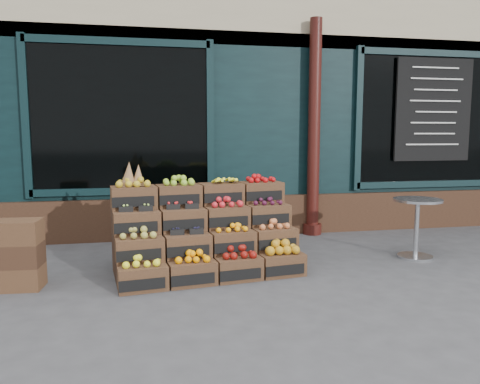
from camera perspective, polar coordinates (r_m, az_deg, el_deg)
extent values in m
plane|color=#404042|center=(5.05, 3.85, -10.55)|extent=(60.00, 60.00, 0.00)
cube|color=black|center=(9.96, -4.04, 12.14)|extent=(12.00, 6.00, 4.80)
cube|color=black|center=(7.00, -0.89, 6.89)|extent=(12.00, 0.12, 3.00)
cube|color=#382216|center=(7.04, -0.77, -2.92)|extent=(12.00, 0.18, 0.60)
cube|color=black|center=(6.83, -14.26, 8.76)|extent=(2.40, 0.06, 2.00)
cube|color=black|center=(8.15, 22.15, 8.16)|extent=(2.40, 0.06, 2.00)
cylinder|color=#38100C|center=(7.13, 9.02, 7.61)|extent=(0.18, 0.18, 3.20)
cube|color=black|center=(8.09, 22.52, 9.22)|extent=(1.30, 0.04, 1.60)
cube|color=#4B301D|center=(4.81, -11.82, -10.10)|extent=(0.52, 0.39, 0.24)
cube|color=black|center=(4.65, -11.54, -11.02)|extent=(0.44, 0.07, 0.11)
cube|color=yellow|center=(4.76, -11.87, -8.28)|extent=(0.41, 0.30, 0.08)
cube|color=#4B301D|center=(4.89, -5.94, -9.70)|extent=(0.52, 0.39, 0.24)
cube|color=black|center=(4.73, -5.45, -10.58)|extent=(0.44, 0.07, 0.11)
cube|color=#F89302|center=(4.84, -5.96, -7.86)|extent=(0.41, 0.30, 0.09)
cube|color=#4B301D|center=(5.02, -0.32, -9.22)|extent=(0.52, 0.39, 0.24)
cube|color=black|center=(4.86, 0.35, -10.05)|extent=(0.44, 0.07, 0.11)
cube|color=maroon|center=(4.97, -0.32, -7.39)|extent=(0.41, 0.30, 0.09)
cube|color=#4B301D|center=(5.19, 4.97, -8.69)|extent=(0.52, 0.39, 0.24)
cube|color=black|center=(5.04, 5.78, -9.46)|extent=(0.44, 0.07, 0.11)
cube|color=#B47B16|center=(5.14, 4.99, -6.81)|extent=(0.41, 0.30, 0.11)
cube|color=#4B301D|center=(4.94, -12.18, -6.77)|extent=(0.52, 0.39, 0.24)
cube|color=black|center=(4.77, -11.93, -7.54)|extent=(0.44, 0.07, 0.11)
cube|color=#A0983E|center=(4.90, -12.23, -4.95)|extent=(0.41, 0.30, 0.08)
cube|color=#4B301D|center=(5.02, -6.49, -6.43)|extent=(0.52, 0.39, 0.24)
cube|color=black|center=(4.85, -6.04, -7.18)|extent=(0.44, 0.07, 0.11)
cube|color=#1D1A39|center=(4.99, -6.51, -4.94)|extent=(0.41, 0.30, 0.03)
cube|color=#4B301D|center=(5.14, -1.03, -6.05)|extent=(0.52, 0.39, 0.24)
cube|color=black|center=(4.98, -0.41, -6.76)|extent=(0.44, 0.07, 0.11)
cube|color=#FF9C0A|center=(5.11, -1.04, -4.39)|extent=(0.41, 0.30, 0.06)
cube|color=#4B301D|center=(5.31, 4.11, -5.64)|extent=(0.52, 0.39, 0.24)
cube|color=black|center=(5.16, 4.88, -6.31)|extent=(0.44, 0.07, 0.11)
cube|color=#D06E3C|center=(5.28, 4.13, -3.96)|extent=(0.41, 0.30, 0.08)
cube|color=#4B301D|center=(5.09, -12.52, -3.61)|extent=(0.52, 0.39, 0.24)
cube|color=black|center=(4.92, -12.28, -4.25)|extent=(0.44, 0.07, 0.11)
cube|color=#AACE58|center=(5.06, -12.56, -2.12)|extent=(0.41, 0.30, 0.03)
cube|color=#4B301D|center=(5.16, -7.01, -3.33)|extent=(0.52, 0.39, 0.24)
cube|color=black|center=(4.99, -6.59, -3.96)|extent=(0.44, 0.07, 0.11)
cube|color=red|center=(5.14, -7.03, -1.84)|extent=(0.41, 0.30, 0.03)
cube|color=#4B301D|center=(5.28, -1.71, -3.04)|extent=(0.52, 0.39, 0.24)
cube|color=black|center=(5.12, -1.13, -3.64)|extent=(0.44, 0.07, 0.11)
cube|color=red|center=(5.26, -1.72, -1.32)|extent=(0.41, 0.30, 0.08)
cube|color=#4B301D|center=(5.45, 3.31, -2.74)|extent=(0.52, 0.39, 0.24)
cube|color=black|center=(5.29, 4.03, -3.30)|extent=(0.44, 0.07, 0.11)
cube|color=#401028|center=(5.42, 3.32, -1.17)|extent=(0.41, 0.30, 0.06)
cube|color=#4B301D|center=(5.25, -12.83, -0.64)|extent=(0.52, 0.39, 0.24)
cube|color=black|center=(5.08, -12.62, -1.16)|extent=(0.44, 0.07, 0.11)
cube|color=gold|center=(5.23, -12.88, 1.10)|extent=(0.41, 0.30, 0.08)
cube|color=#4B301D|center=(5.32, -7.49, -0.41)|extent=(0.52, 0.39, 0.24)
cube|color=black|center=(5.15, -7.11, -0.92)|extent=(0.44, 0.07, 0.11)
cube|color=#89B42C|center=(5.30, -7.52, 1.31)|extent=(0.41, 0.30, 0.08)
cube|color=#4B301D|center=(5.44, -2.35, -0.19)|extent=(0.52, 0.39, 0.24)
cube|color=black|center=(5.27, -1.80, -0.69)|extent=(0.44, 0.07, 0.11)
cube|color=yellow|center=(5.42, -2.35, 1.45)|extent=(0.41, 0.30, 0.07)
cube|color=#4B301D|center=(5.60, 2.55, 0.02)|extent=(0.52, 0.39, 0.24)
cube|color=black|center=(5.44, 3.22, -0.45)|extent=(0.44, 0.07, 0.11)
cube|color=#B40D10|center=(5.58, 2.56, 1.60)|extent=(0.41, 0.30, 0.07)
cube|color=#382216|center=(5.13, -3.71, -8.85)|extent=(2.00, 0.58, 0.24)
cube|color=#382216|center=(5.29, -4.29, -7.02)|extent=(2.00, 0.58, 0.48)
cube|color=#382216|center=(5.46, -4.84, -5.30)|extent=(2.00, 0.58, 0.72)
cone|color=olive|center=(5.22, -13.42, 2.16)|extent=(0.17, 0.17, 0.28)
cone|color=olive|center=(5.26, -12.29, 2.02)|extent=(0.15, 0.15, 0.24)
cube|color=#4B301D|center=(5.21, -25.38, -9.37)|extent=(0.48, 0.35, 0.23)
cube|color=#382216|center=(5.15, -25.52, -6.91)|extent=(0.48, 0.35, 0.23)
cube|color=#4B301D|center=(5.10, -25.66, -4.39)|extent=(0.48, 0.35, 0.23)
cylinder|color=silver|center=(6.25, 20.56, -7.37)|extent=(0.43, 0.43, 0.03)
cylinder|color=silver|center=(6.17, 20.70, -4.25)|extent=(0.06, 0.06, 0.70)
cylinder|color=silver|center=(6.12, 20.85, -0.92)|extent=(0.59, 0.59, 0.03)
imported|color=#185622|center=(7.36, -16.87, 1.80)|extent=(0.69, 0.50, 1.77)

